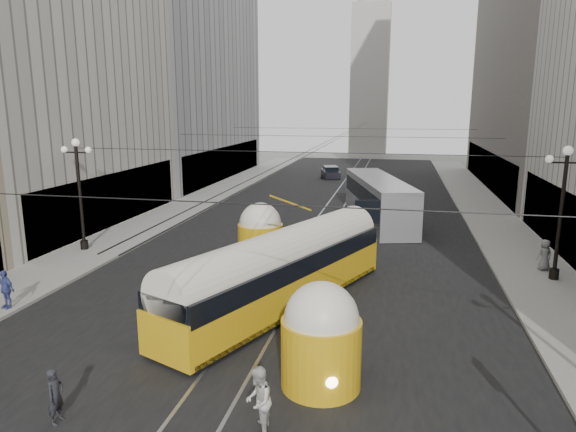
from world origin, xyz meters
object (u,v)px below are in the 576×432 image
at_px(pedestrian_sidewalk_right, 545,255).
at_px(pedestrian_crossing_a, 56,396).
at_px(pedestrian_crossing_b, 258,401).
at_px(city_bus, 378,198).
at_px(pedestrian_sidewalk_left, 5,289).
at_px(streetcar, 282,270).

bearing_deg(pedestrian_sidewalk_right, pedestrian_crossing_a, 22.20).
distance_m(pedestrian_crossing_a, pedestrian_crossing_b, 5.43).
distance_m(city_bus, pedestrian_crossing_b, 25.86).
bearing_deg(city_bus, pedestrian_crossing_b, -94.38).
height_order(pedestrian_crossing_a, pedestrian_sidewalk_right, pedestrian_sidewalk_right).
xyz_separation_m(pedestrian_crossing_a, pedestrian_sidewalk_left, (-6.90, 6.32, 0.18)).
bearing_deg(streetcar, pedestrian_sidewalk_left, -165.60).
relative_size(pedestrian_crossing_a, pedestrian_sidewalk_left, 0.96).
relative_size(pedestrian_crossing_b, pedestrian_sidewalk_right, 1.16).
bearing_deg(pedestrian_sidewalk_left, pedestrian_crossing_a, -30.20).
bearing_deg(pedestrian_sidewalk_right, pedestrian_crossing_b, 32.38).
distance_m(streetcar, pedestrian_crossing_b, 8.58).
xyz_separation_m(city_bus, pedestrian_crossing_a, (-7.36, -26.47, -0.97)).
xyz_separation_m(streetcar, pedestrian_crossing_b, (1.28, -8.45, -0.71)).
height_order(city_bus, pedestrian_crossing_a, city_bus).
height_order(city_bus, pedestrian_crossing_b, city_bus).
bearing_deg(pedestrian_crossing_b, city_bus, 168.81).
bearing_deg(pedestrian_crossing_a, city_bus, -16.31).
height_order(streetcar, pedestrian_sidewalk_left, streetcar).
relative_size(pedestrian_crossing_b, pedestrian_sidewalk_left, 1.13).
xyz_separation_m(pedestrian_crossing_a, pedestrian_crossing_b, (5.38, 0.69, 0.14)).
bearing_deg(streetcar, pedestrian_sidewalk_right, 30.92).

